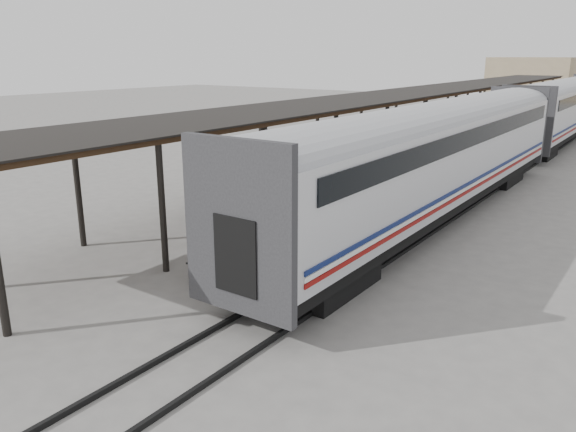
% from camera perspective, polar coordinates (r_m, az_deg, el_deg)
% --- Properties ---
extents(ground, '(160.00, 160.00, 0.00)m').
position_cam_1_polar(ground, '(18.06, -4.66, -4.58)').
color(ground, slate).
rests_on(ground, ground).
extents(train, '(3.45, 76.01, 4.01)m').
position_cam_1_polar(train, '(47.47, 26.23, 10.02)').
color(train, silver).
rests_on(train, ground).
extents(canopy, '(4.90, 64.30, 4.15)m').
position_cam_1_polar(canopy, '(39.65, 14.37, 12.18)').
color(canopy, '#422B19').
rests_on(canopy, ground).
extents(rails, '(1.54, 150.00, 0.12)m').
position_cam_1_polar(rails, '(47.95, 25.89, 6.92)').
color(rails, black).
rests_on(rails, ground).
extents(building_left, '(12.00, 8.00, 6.00)m').
position_cam_1_polar(building_left, '(97.24, 23.44, 12.80)').
color(building_left, tan).
rests_on(building_left, ground).
extents(baggage_cart, '(1.84, 2.65, 0.86)m').
position_cam_1_polar(baggage_cart, '(17.07, -5.07, -3.52)').
color(baggage_cart, brown).
rests_on(baggage_cart, ground).
extents(suitcase_stack, '(1.41, 1.12, 0.59)m').
position_cam_1_polar(suitcase_stack, '(17.18, -4.56, -1.91)').
color(suitcase_stack, '#363739').
rests_on(suitcase_stack, baggage_cart).
extents(luggage_tug, '(1.01, 1.45, 1.19)m').
position_cam_1_polar(luggage_tug, '(35.23, 12.17, 6.21)').
color(luggage_tug, maroon).
rests_on(luggage_tug, ground).
extents(porter, '(0.57, 0.71, 1.69)m').
position_cam_1_polar(porter, '(16.12, -5.97, -0.78)').
color(porter, navy).
rests_on(porter, baggage_cart).
extents(pedestrian, '(1.14, 0.61, 1.86)m').
position_cam_1_polar(pedestrian, '(29.95, 6.72, 5.52)').
color(pedestrian, black).
rests_on(pedestrian, ground).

